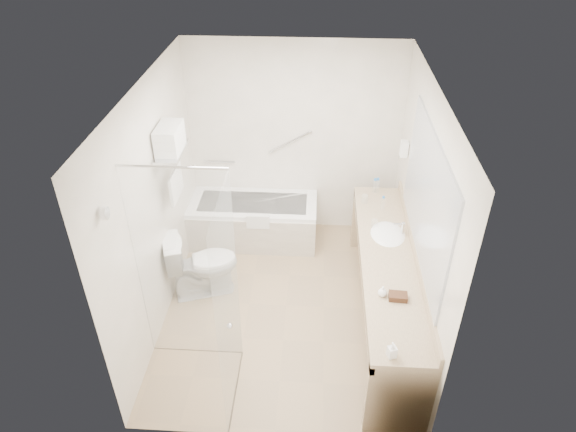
# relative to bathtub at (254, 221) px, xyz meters

# --- Properties ---
(floor) EXTENTS (3.20, 3.20, 0.00)m
(floor) POSITION_rel_bathtub_xyz_m (0.50, -1.24, -0.28)
(floor) COLOR #9C8160
(floor) RESTS_ON ground
(ceiling) EXTENTS (2.60, 3.20, 0.10)m
(ceiling) POSITION_rel_bathtub_xyz_m (0.50, -1.24, 2.22)
(ceiling) COLOR white
(ceiling) RESTS_ON wall_back
(wall_back) EXTENTS (2.60, 0.10, 2.50)m
(wall_back) POSITION_rel_bathtub_xyz_m (0.50, 0.36, 0.97)
(wall_back) COLOR white
(wall_back) RESTS_ON ground
(wall_front) EXTENTS (2.60, 0.10, 2.50)m
(wall_front) POSITION_rel_bathtub_xyz_m (0.50, -2.84, 0.97)
(wall_front) COLOR white
(wall_front) RESTS_ON ground
(wall_left) EXTENTS (0.10, 3.20, 2.50)m
(wall_left) POSITION_rel_bathtub_xyz_m (-0.80, -1.24, 0.97)
(wall_left) COLOR white
(wall_left) RESTS_ON ground
(wall_right) EXTENTS (0.10, 3.20, 2.50)m
(wall_right) POSITION_rel_bathtub_xyz_m (1.80, -1.24, 0.97)
(wall_right) COLOR white
(wall_right) RESTS_ON ground
(bathtub) EXTENTS (1.60, 0.73, 0.59)m
(bathtub) POSITION_rel_bathtub_xyz_m (0.00, 0.00, 0.00)
(bathtub) COLOR white
(bathtub) RESTS_ON floor
(grab_bar_short) EXTENTS (0.40, 0.03, 0.03)m
(grab_bar_short) POSITION_rel_bathtub_xyz_m (-0.45, 0.32, 0.67)
(grab_bar_short) COLOR silver
(grab_bar_short) RESTS_ON wall_back
(grab_bar_long) EXTENTS (0.53, 0.03, 0.33)m
(grab_bar_long) POSITION_rel_bathtub_xyz_m (0.45, 0.32, 0.97)
(grab_bar_long) COLOR silver
(grab_bar_long) RESTS_ON wall_back
(shower_enclosure) EXTENTS (0.96, 0.91, 2.11)m
(shower_enclosure) POSITION_rel_bathtub_xyz_m (-0.13, -2.16, 0.79)
(shower_enclosure) COLOR silver
(shower_enclosure) RESTS_ON floor
(towel_shelf) EXTENTS (0.24, 0.55, 0.81)m
(towel_shelf) POSITION_rel_bathtub_xyz_m (-0.67, -0.89, 1.48)
(towel_shelf) COLOR silver
(towel_shelf) RESTS_ON wall_left
(vanity_counter) EXTENTS (0.55, 2.70, 0.95)m
(vanity_counter) POSITION_rel_bathtub_xyz_m (1.52, -1.39, 0.36)
(vanity_counter) COLOR tan
(vanity_counter) RESTS_ON floor
(sink) EXTENTS (0.40, 0.52, 0.14)m
(sink) POSITION_rel_bathtub_xyz_m (1.55, -0.99, 0.54)
(sink) COLOR white
(sink) RESTS_ON vanity_counter
(faucet) EXTENTS (0.03, 0.03, 0.14)m
(faucet) POSITION_rel_bathtub_xyz_m (1.70, -0.99, 0.65)
(faucet) COLOR silver
(faucet) RESTS_ON vanity_counter
(mirror) EXTENTS (0.02, 2.00, 1.20)m
(mirror) POSITION_rel_bathtub_xyz_m (1.79, -1.39, 1.27)
(mirror) COLOR #AAAFB7
(mirror) RESTS_ON wall_right
(hairdryer_unit) EXTENTS (0.08, 0.10, 0.18)m
(hairdryer_unit) POSITION_rel_bathtub_xyz_m (1.75, -0.19, 1.17)
(hairdryer_unit) COLOR white
(hairdryer_unit) RESTS_ON wall_right
(toilet) EXTENTS (0.89, 0.68, 0.78)m
(toilet) POSITION_rel_bathtub_xyz_m (-0.45, -1.05, 0.11)
(toilet) COLOR white
(toilet) RESTS_ON floor
(amenity_basket) EXTENTS (0.17, 0.12, 0.05)m
(amenity_basket) POSITION_rel_bathtub_xyz_m (1.54, -1.98, 0.60)
(amenity_basket) COLOR #4C2B1B
(amenity_basket) RESTS_ON vanity_counter
(soap_bottle_a) EXTENTS (0.11, 0.16, 0.07)m
(soap_bottle_a) POSITION_rel_bathtub_xyz_m (1.42, -2.64, 0.61)
(soap_bottle_a) COLOR white
(soap_bottle_a) RESTS_ON vanity_counter
(soap_bottle_b) EXTENTS (0.11, 0.12, 0.08)m
(soap_bottle_b) POSITION_rel_bathtub_xyz_m (1.41, -1.94, 0.62)
(soap_bottle_b) COLOR white
(soap_bottle_b) RESTS_ON vanity_counter
(water_bottle_left) EXTENTS (0.06, 0.06, 0.18)m
(water_bottle_left) POSITION_rel_bathtub_xyz_m (1.48, -0.14, 0.66)
(water_bottle_left) COLOR silver
(water_bottle_left) RESTS_ON vanity_counter
(water_bottle_mid) EXTENTS (0.06, 0.06, 0.19)m
(water_bottle_mid) POSITION_rel_bathtub_xyz_m (1.51, -0.14, 0.66)
(water_bottle_mid) COLOR silver
(water_bottle_mid) RESTS_ON vanity_counter
(water_bottle_right) EXTENTS (0.05, 0.05, 0.17)m
(water_bottle_right) POSITION_rel_bathtub_xyz_m (1.54, -0.51, 0.65)
(water_bottle_right) COLOR silver
(water_bottle_right) RESTS_ON vanity_counter
(drinking_glass_near) EXTENTS (0.09, 0.09, 0.10)m
(drinking_glass_near) POSITION_rel_bathtub_xyz_m (1.34, -0.39, 0.62)
(drinking_glass_near) COLOR silver
(drinking_glass_near) RESTS_ON vanity_counter
(drinking_glass_far) EXTENTS (0.09, 0.09, 0.09)m
(drinking_glass_far) POSITION_rel_bathtub_xyz_m (1.42, -0.87, 0.62)
(drinking_glass_far) COLOR silver
(drinking_glass_far) RESTS_ON vanity_counter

